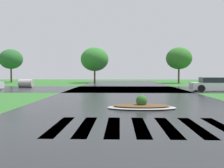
{
  "coord_description": "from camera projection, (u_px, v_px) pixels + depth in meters",
  "views": [
    {
      "loc": [
        -0.68,
        -3.56,
        1.81
      ],
      "look_at": [
        -1.15,
        11.79,
        1.1
      ],
      "focal_mm": 41.37,
      "sensor_mm": 36.0,
      "label": 1
    }
  ],
  "objects": [
    {
      "name": "median_island",
      "position": [
        142.0,
        106.0,
        12.78
      ],
      "size": [
        3.41,
        1.66,
        0.68
      ],
      "color": "#9E9B93",
      "rests_on": "ground"
    },
    {
      "name": "asphalt_cross_road",
      "position": [
        126.0,
        89.0,
        27.47
      ],
      "size": [
        90.0,
        10.55,
        0.01
      ],
      "primitive_type": "cube",
      "color": "#232628",
      "rests_on": "ground"
    },
    {
      "name": "crosswalk_stripes",
      "position": [
        140.0,
        127.0,
        8.56
      ],
      "size": [
        5.85,
        3.36,
        0.01
      ],
      "color": "white",
      "rests_on": "ground"
    },
    {
      "name": "background_treeline",
      "position": [
        145.0,
        58.0,
        43.32
      ],
      "size": [
        47.87,
        6.54,
        6.5
      ],
      "color": "#4C3823",
      "rests_on": "ground"
    },
    {
      "name": "car_blue_compact",
      "position": [
        214.0,
        85.0,
        24.35
      ],
      "size": [
        4.54,
        2.09,
        1.31
      ],
      "rotation": [
        0.0,
        0.0,
        -0.02
      ],
      "color": "silver",
      "rests_on": "ground"
    },
    {
      "name": "asphalt_roadway",
      "position": [
        133.0,
        106.0,
        13.6
      ],
      "size": [
        11.72,
        80.0,
        0.01
      ],
      "primitive_type": "cube",
      "color": "#232628",
      "rests_on": "ground"
    },
    {
      "name": "drainage_pipe_stack",
      "position": [
        26.0,
        83.0,
        30.54
      ],
      "size": [
        1.6,
        0.99,
        0.97
      ],
      "color": "#9E9B93",
      "rests_on": "ground"
    }
  ]
}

